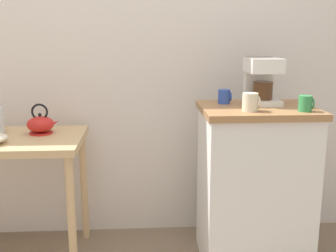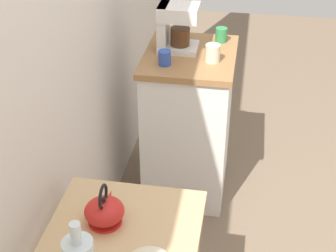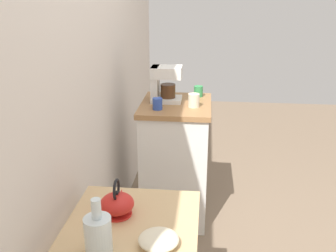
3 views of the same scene
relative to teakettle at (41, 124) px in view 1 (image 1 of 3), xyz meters
name	(u,v)px [view 1 (image 1 of 3)]	position (x,y,z in m)	size (l,w,h in m)	color
back_wall	(145,19)	(0.61, 0.32, 0.60)	(4.40, 0.10, 2.80)	silver
wooden_table	(6,155)	(-0.18, -0.08, -0.16)	(0.86, 0.58, 0.75)	tan
kitchen_counter	(254,185)	(1.22, -0.16, -0.34)	(0.62, 0.51, 0.92)	white
teakettle	(41,124)	(0.00, 0.00, 0.00)	(0.19, 0.15, 0.18)	red
coffee_maker	(262,79)	(1.26, -0.07, 0.26)	(0.18, 0.22, 0.26)	white
mug_small_cream	(251,102)	(1.14, -0.29, 0.16)	(0.09, 0.08, 0.09)	beige
mug_blue	(224,97)	(1.05, -0.05, 0.16)	(0.07, 0.07, 0.08)	#2D4CAD
mug_tall_green	(306,103)	(1.42, -0.32, 0.16)	(0.08, 0.07, 0.08)	#338C4C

